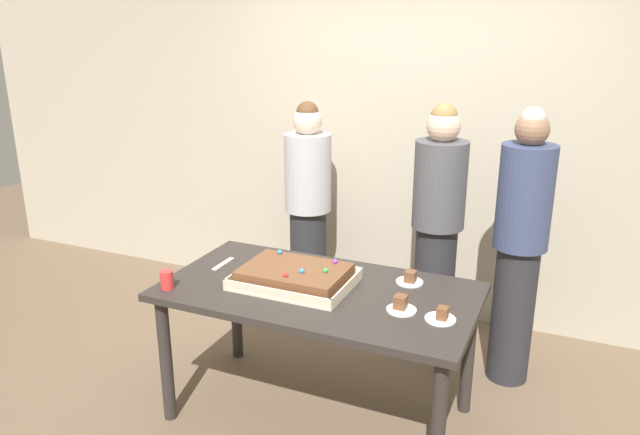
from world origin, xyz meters
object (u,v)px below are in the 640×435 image
at_px(party_table, 319,305).
at_px(plated_slice_near_right, 410,279).
at_px(plated_slice_far_left, 441,316).
at_px(person_green_shirt_behind, 308,208).
at_px(sheet_cake, 295,276).
at_px(drink_cup_nearest, 167,280).
at_px(person_striped_tie_right, 520,245).
at_px(cake_server_utensil, 223,264).
at_px(person_serving_front, 437,229).
at_px(plated_slice_near_left, 401,306).

bearing_deg(party_table, plated_slice_near_right, 31.97).
distance_m(plated_slice_far_left, person_green_shirt_behind, 1.82).
bearing_deg(person_green_shirt_behind, plated_slice_far_left, 23.87).
xyz_separation_m(sheet_cake, drink_cup_nearest, (-0.60, -0.33, 0.00)).
bearing_deg(person_striped_tie_right, cake_server_utensil, -12.35).
xyz_separation_m(cake_server_utensil, person_green_shirt_behind, (0.05, 1.09, 0.05)).
relative_size(plated_slice_near_right, person_green_shirt_behind, 0.09).
xyz_separation_m(party_table, cake_server_utensil, (-0.65, 0.09, 0.10)).
relative_size(plated_slice_near_right, cake_server_utensil, 0.75).
xyz_separation_m(plated_slice_near_right, drink_cup_nearest, (-1.18, -0.59, 0.03)).
distance_m(cake_server_utensil, person_serving_front, 1.38).
bearing_deg(cake_server_utensil, person_striped_tie_right, 25.23).
bearing_deg(plated_slice_near_left, person_striped_tie_right, 63.20).
bearing_deg(cake_server_utensil, drink_cup_nearest, -102.55).
xyz_separation_m(sheet_cake, plated_slice_near_right, (0.57, 0.27, -0.02)).
height_order(party_table, person_green_shirt_behind, person_green_shirt_behind).
xyz_separation_m(party_table, plated_slice_far_left, (0.69, -0.10, 0.12)).
height_order(person_green_shirt_behind, person_striped_tie_right, person_striped_tie_right).
relative_size(sheet_cake, plated_slice_far_left, 4.17).
xyz_separation_m(person_green_shirt_behind, person_striped_tie_right, (1.55, -0.34, 0.05)).
height_order(plated_slice_far_left, cake_server_utensil, plated_slice_far_left).
xyz_separation_m(person_serving_front, person_striped_tie_right, (0.52, -0.11, 0.01)).
height_order(plated_slice_near_right, person_green_shirt_behind, person_green_shirt_behind).
relative_size(drink_cup_nearest, cake_server_utensil, 0.50).
relative_size(party_table, person_serving_front, 0.99).
height_order(plated_slice_near_right, person_striped_tie_right, person_striped_tie_right).
xyz_separation_m(plated_slice_near_left, person_green_shirt_behind, (-1.09, 1.25, 0.03)).
xyz_separation_m(sheet_cake, person_striped_tie_right, (1.08, 0.83, 0.06)).
relative_size(cake_server_utensil, person_striped_tie_right, 0.12).
bearing_deg(cake_server_utensil, person_serving_front, 38.94).
bearing_deg(plated_slice_near_right, cake_server_utensil, -170.40).
height_order(party_table, cake_server_utensil, cake_server_utensil).
relative_size(sheet_cake, plated_slice_near_right, 4.17).
bearing_deg(person_striped_tie_right, sheet_cake, 0.00).
bearing_deg(plated_slice_far_left, drink_cup_nearest, -170.97).
bearing_deg(plated_slice_near_left, plated_slice_near_right, 98.19).
xyz_separation_m(plated_slice_near_right, person_green_shirt_behind, (-1.04, 0.91, 0.03)).
distance_m(person_green_shirt_behind, person_striped_tie_right, 1.58).
height_order(plated_slice_near_left, drink_cup_nearest, drink_cup_nearest).
distance_m(plated_slice_near_right, drink_cup_nearest, 1.32).
relative_size(plated_slice_near_left, plated_slice_far_left, 1.00).
bearing_deg(person_serving_front, person_striped_tie_right, 108.29).
relative_size(person_green_shirt_behind, person_striped_tie_right, 0.95).
bearing_deg(person_green_shirt_behind, sheet_cake, 0.01).
xyz_separation_m(plated_slice_near_left, person_striped_tie_right, (0.46, 0.91, 0.08)).
relative_size(person_serving_front, person_green_shirt_behind, 1.04).
bearing_deg(plated_slice_far_left, sheet_cake, 173.05).
relative_size(party_table, person_striped_tie_right, 0.98).
height_order(party_table, plated_slice_far_left, plated_slice_far_left).
bearing_deg(sheet_cake, person_green_shirt_behind, 111.53).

